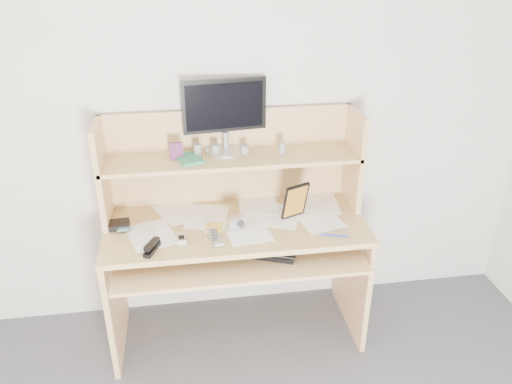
{
  "coord_description": "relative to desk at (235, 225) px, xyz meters",
  "views": [
    {
      "loc": [
        -0.24,
        -0.85,
        2.1
      ],
      "look_at": [
        0.1,
        1.43,
        0.96
      ],
      "focal_mm": 35.0,
      "sensor_mm": 36.0,
      "label": 1
    }
  ],
  "objects": [
    {
      "name": "desk",
      "position": [
        0.0,
        0.0,
        0.0
      ],
      "size": [
        1.4,
        0.7,
        1.3
      ],
      "color": "tan",
      "rests_on": "floor"
    },
    {
      "name": "blue_pen",
      "position": [
        0.49,
        -0.29,
        0.07
      ],
      "size": [
        0.14,
        0.05,
        0.01
      ],
      "primitive_type": "cylinder",
      "rotation": [
        1.57,
        0.0,
        1.28
      ],
      "color": "#182EB9",
      "rests_on": "paper_clutter"
    },
    {
      "name": "card_box",
      "position": [
        -0.29,
        0.07,
        0.43
      ],
      "size": [
        0.07,
        0.03,
        0.09
      ],
      "primitive_type": "cube",
      "rotation": [
        0.0,
        0.0,
        0.17
      ],
      "color": "#A12615",
      "rests_on": "desk"
    },
    {
      "name": "back_wall",
      "position": [
        0.0,
        0.24,
        0.56
      ],
      "size": [
        3.6,
        0.04,
        2.5
      ],
      "primitive_type": "cube",
      "color": "silver",
      "rests_on": "floor"
    },
    {
      "name": "keyboard",
      "position": [
        0.05,
        -0.18,
        -0.03
      ],
      "size": [
        0.54,
        0.36,
        0.04
      ],
      "rotation": [
        0.0,
        0.0,
        -0.38
      ],
      "color": "black",
      "rests_on": "desk"
    },
    {
      "name": "chip_stack_a",
      "position": [
        -0.08,
        0.1,
        0.42
      ],
      "size": [
        0.06,
        0.06,
        0.06
      ],
      "primitive_type": "cylinder",
      "rotation": [
        0.0,
        0.0,
        -0.3
      ],
      "color": "black",
      "rests_on": "desk"
    },
    {
      "name": "digital_camera",
      "position": [
        -0.01,
        -0.13,
        0.09
      ],
      "size": [
        0.11,
        0.08,
        0.06
      ],
      "primitive_type": "cube",
      "rotation": [
        0.0,
        0.0,
        0.48
      ],
      "color": "#AEAEB0",
      "rests_on": "paper_clutter"
    },
    {
      "name": "tv_remote",
      "position": [
        -0.13,
        -0.23,
        0.07
      ],
      "size": [
        0.08,
        0.17,
        0.02
      ],
      "primitive_type": "cube",
      "rotation": [
        0.0,
        0.0,
        0.21
      ],
      "color": "gray",
      "rests_on": "paper_clutter"
    },
    {
      "name": "stapler",
      "position": [
        -0.44,
        -0.29,
        0.08
      ],
      "size": [
        0.09,
        0.14,
        0.04
      ],
      "primitive_type": "cube",
      "rotation": [
        0.0,
        0.0,
        -0.39
      ],
      "color": "black",
      "rests_on": "paper_clutter"
    },
    {
      "name": "paper_clutter",
      "position": [
        0.0,
        -0.08,
        0.06
      ],
      "size": [
        1.32,
        0.54,
        0.01
      ],
      "primitive_type": "cube",
      "color": "white",
      "rests_on": "desk"
    },
    {
      "name": "flip_phone",
      "position": [
        -0.29,
        -0.21,
        0.07
      ],
      "size": [
        0.05,
        0.09,
        0.02
      ],
      "primitive_type": "cube",
      "rotation": [
        0.0,
        0.0,
        0.05
      ],
      "color": "silver",
      "rests_on": "paper_clutter"
    },
    {
      "name": "monitor",
      "position": [
        -0.02,
        0.17,
        0.6
      ],
      "size": [
        0.46,
        0.23,
        0.39
      ],
      "rotation": [
        0.0,
        0.0,
        0.13
      ],
      "color": "silver",
      "rests_on": "desk"
    },
    {
      "name": "game_case",
      "position": [
        0.33,
        -0.07,
        0.16
      ],
      "size": [
        0.14,
        0.07,
        0.21
      ],
      "primitive_type": "cube",
      "rotation": [
        0.0,
        0.0,
        0.42
      ],
      "color": "black",
      "rests_on": "paper_clutter"
    },
    {
      "name": "shelf_book",
      "position": [
        -0.23,
        0.05,
        0.39
      ],
      "size": [
        0.16,
        0.19,
        0.02
      ],
      "primitive_type": "cube",
      "rotation": [
        0.0,
        0.0,
        0.32
      ],
      "color": "#327E4E",
      "rests_on": "desk"
    },
    {
      "name": "sticky_note_pad",
      "position": [
        -0.12,
        -0.11,
        0.06
      ],
      "size": [
        0.1,
        0.1,
        0.01
      ],
      "primitive_type": "cube",
      "rotation": [
        0.0,
        0.0,
        -0.12
      ],
      "color": "#F8FF43",
      "rests_on": "desk"
    },
    {
      "name": "chip_stack_d",
      "position": [
        0.27,
        0.06,
        0.42
      ],
      "size": [
        0.05,
        0.05,
        0.07
      ],
      "primitive_type": "cylinder",
      "rotation": [
        0.0,
        0.0,
        -0.42
      ],
      "color": "white",
      "rests_on": "desk"
    },
    {
      "name": "wallet",
      "position": [
        -0.62,
        -0.03,
        0.08
      ],
      "size": [
        0.12,
        0.1,
        0.03
      ],
      "primitive_type": "cube",
      "rotation": [
        0.0,
        0.0,
        0.06
      ],
      "color": "black",
      "rests_on": "paper_clutter"
    },
    {
      "name": "chip_stack_b",
      "position": [
        -0.18,
        0.1,
        0.42
      ],
      "size": [
        0.05,
        0.05,
        0.07
      ],
      "primitive_type": "cylinder",
      "rotation": [
        0.0,
        0.0,
        -0.2
      ],
      "color": "white",
      "rests_on": "desk"
    },
    {
      "name": "chip_stack_c",
      "position": [
        0.07,
        0.09,
        0.41
      ],
      "size": [
        0.04,
        0.04,
        0.05
      ],
      "primitive_type": "cylinder",
      "rotation": [
        0.0,
        0.0,
        0.05
      ],
      "color": "black",
      "rests_on": "desk"
    }
  ]
}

